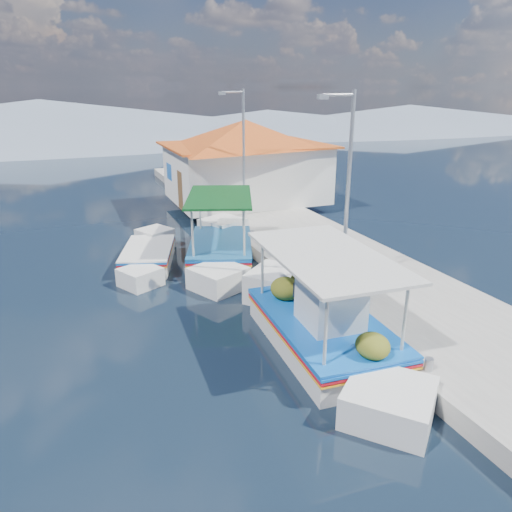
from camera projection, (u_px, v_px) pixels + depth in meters
name	position (u px, v px, depth m)	size (l,w,h in m)	color
ground	(227.00, 358.00, 12.38)	(160.00, 160.00, 0.00)	black
quay	(317.00, 251.00, 19.62)	(5.00, 44.00, 0.50)	#ABA8A0
bollards	(278.00, 254.00, 18.10)	(0.20, 17.20, 0.30)	#A5A8AD
main_caique	(321.00, 326.00, 12.81)	(2.87, 8.79, 2.90)	white
caique_green_canopy	(219.00, 250.00, 19.14)	(4.04, 7.40, 2.94)	white
caique_blue_hull	(148.00, 257.00, 18.81)	(2.94, 5.73, 1.07)	white
harbor_building	(246.00, 159.00, 26.78)	(10.49, 10.49, 4.40)	white
lamp_post_near	(346.00, 183.00, 14.44)	(1.21, 0.14, 6.00)	#A5A8AD
lamp_post_far	(242.00, 149.00, 22.32)	(1.21, 0.14, 6.00)	#A5A8AD
mountain_ridge	(137.00, 124.00, 63.06)	(171.40, 96.00, 5.50)	slate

